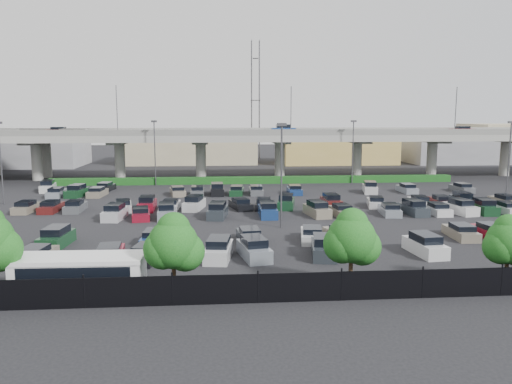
% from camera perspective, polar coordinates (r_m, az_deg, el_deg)
% --- Properties ---
extents(ground, '(280.00, 280.00, 0.00)m').
position_cam_1_polar(ground, '(57.48, 1.84, -2.32)').
color(ground, black).
extents(overpass, '(150.00, 13.00, 15.80)m').
position_cam_1_polar(overpass, '(88.40, -0.62, 6.08)').
color(overpass, gray).
rests_on(overpass, ground).
extents(hedge, '(66.00, 1.60, 1.10)m').
position_cam_1_polar(hedge, '(81.98, -0.12, 1.38)').
color(hedge, '#134115').
rests_on(hedge, ground).
extents(fence, '(70.00, 0.10, 2.00)m').
position_cam_1_polar(fence, '(30.47, 7.76, -10.65)').
color(fence, black).
rests_on(fence, ground).
extents(tree_row, '(65.07, 3.66, 5.94)m').
position_cam_1_polar(tree_row, '(31.27, 8.64, -5.17)').
color(tree_row, '#332316').
rests_on(tree_row, ground).
extents(shuttle_bus, '(7.88, 2.87, 2.51)m').
position_cam_1_polar(shuttle_bus, '(32.79, -19.49, -8.82)').
color(shuttle_bus, silver).
rests_on(shuttle_bus, ground).
extents(parked_cars, '(63.10, 41.66, 1.67)m').
position_cam_1_polar(parked_cars, '(53.75, 2.44, -2.41)').
color(parked_cars, '#2A3137').
rests_on(parked_cars, ground).
extents(light_poles, '(66.90, 48.38, 10.30)m').
position_cam_1_polar(light_poles, '(58.30, -2.40, 4.03)').
color(light_poles, '#444348').
rests_on(light_poles, ground).
extents(distant_buildings, '(138.00, 24.00, 9.00)m').
position_cam_1_polar(distant_buildings, '(119.58, 4.43, 5.18)').
color(distant_buildings, gray).
rests_on(distant_buildings, ground).
extents(comm_tower, '(2.40, 2.40, 30.00)m').
position_cam_1_polar(comm_tower, '(130.57, -0.06, 10.71)').
color(comm_tower, '#444348').
rests_on(comm_tower, ground).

